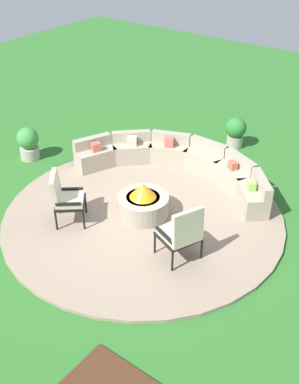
# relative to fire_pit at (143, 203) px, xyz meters

# --- Properties ---
(ground_plane) EXTENTS (24.00, 24.00, 0.00)m
(ground_plane) POSITION_rel_fire_pit_xyz_m (0.00, 0.00, -0.32)
(ground_plane) COLOR #2D6B28
(patio_circle) EXTENTS (5.26, 5.26, 0.06)m
(patio_circle) POSITION_rel_fire_pit_xyz_m (0.00, 0.00, -0.29)
(patio_circle) COLOR gray
(patio_circle) RESTS_ON ground_plane
(fire_pit) EXTENTS (0.97, 0.97, 0.67)m
(fire_pit) POSITION_rel_fire_pit_xyz_m (0.00, 0.00, 0.00)
(fire_pit) COLOR #9E937F
(fire_pit) RESTS_ON patio_circle
(curved_stone_bench) EXTENTS (4.29, 2.00, 0.66)m
(curved_stone_bench) POSITION_rel_fire_pit_xyz_m (-0.29, 1.62, 0.02)
(curved_stone_bench) COLOR #9E937F
(curved_stone_bench) RESTS_ON patio_circle
(lounge_chair_front_left) EXTENTS (0.76, 0.78, 1.02)m
(lounge_chair_front_left) POSITION_rel_fire_pit_xyz_m (-0.98, -1.01, 0.28)
(lounge_chair_front_left) COLOR black
(lounge_chair_front_left) RESTS_ON patio_circle
(lounge_chair_front_right) EXTENTS (0.76, 0.78, 1.04)m
(lounge_chair_front_right) POSITION_rel_fire_pit_xyz_m (1.27, -0.63, 0.29)
(lounge_chair_front_right) COLOR black
(lounge_chair_front_right) RESTS_ON patio_circle
(potted_plant_1) EXTENTS (0.49, 0.49, 0.74)m
(potted_plant_1) POSITION_rel_fire_pit_xyz_m (-0.00, 3.60, 0.10)
(potted_plant_1) COLOR #A89E8E
(potted_plant_1) RESTS_ON ground_plane
(potted_plant_4) EXTENTS (0.49, 0.49, 0.75)m
(potted_plant_4) POSITION_rel_fire_pit_xyz_m (-3.49, 0.27, 0.08)
(potted_plant_4) COLOR #A89E8E
(potted_plant_4) RESTS_ON ground_plane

